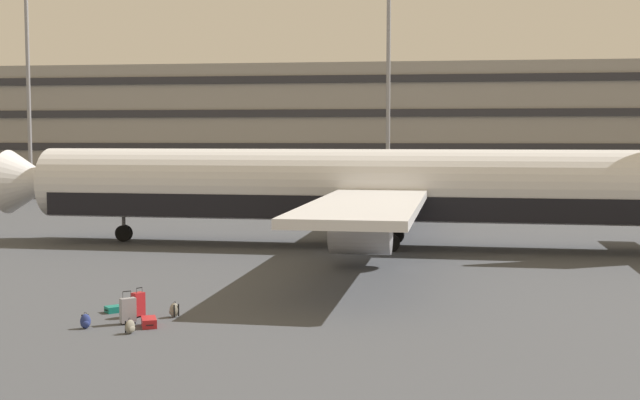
{
  "coord_description": "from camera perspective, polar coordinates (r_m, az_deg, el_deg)",
  "views": [
    {
      "loc": [
        3.2,
        -40.74,
        5.8
      ],
      "look_at": [
        -1.43,
        -5.22,
        3.0
      ],
      "focal_mm": 46.26,
      "sensor_mm": 36.0,
      "label": 1
    }
  ],
  "objects": [
    {
      "name": "suitcase_silver",
      "position": [
        28.22,
        -13.83,
        -7.31
      ],
      "size": [
        0.85,
        0.83,
        0.21
      ],
      "color": "#147266",
      "rests_on": "ground_plane"
    },
    {
      "name": "light_mast_left",
      "position": [
        72.64,
        4.76,
        9.63
      ],
      "size": [
        1.8,
        0.5,
        21.32
      ],
      "color": "gray",
      "rests_on": "ground_plane"
    },
    {
      "name": "backpack_large",
      "position": [
        27.01,
        -10.07,
        -7.52
      ],
      "size": [
        0.39,
        0.4,
        0.52
      ],
      "color": "gray",
      "rests_on": "ground_plane"
    },
    {
      "name": "airliner",
      "position": [
        42.85,
        3.8,
        0.76
      ],
      "size": [
        41.53,
        33.58,
        10.76
      ],
      "color": "silver",
      "rests_on": "ground_plane"
    },
    {
      "name": "terminal_structure",
      "position": [
        84.27,
        5.26,
        4.82
      ],
      "size": [
        140.82,
        14.5,
        12.66
      ],
      "color": "gray",
      "rests_on": "ground_plane"
    },
    {
      "name": "backpack_scuffed",
      "position": [
        25.07,
        -13.0,
        -8.56
      ],
      "size": [
        0.32,
        0.39,
        0.47
      ],
      "color": "gray",
      "rests_on": "ground_plane"
    },
    {
      "name": "backpack_orange",
      "position": [
        26.05,
        -15.92,
        -8.09
      ],
      "size": [
        0.38,
        0.36,
        0.49
      ],
      "color": "navy",
      "rests_on": "ground_plane"
    },
    {
      "name": "suitcase_upright",
      "position": [
        25.87,
        -11.75,
        -8.28
      ],
      "size": [
        0.7,
        0.88,
        0.27
      ],
      "color": "#B21E23",
      "rests_on": "ground_plane"
    },
    {
      "name": "ground_plane",
      "position": [
        41.28,
        2.91,
        -3.61
      ],
      "size": [
        600.0,
        600.0,
        0.0
      ],
      "primitive_type": "plane",
      "color": "#424449"
    },
    {
      "name": "suitcase_teal",
      "position": [
        27.23,
        -12.47,
        -7.03
      ],
      "size": [
        0.44,
        0.47,
        0.96
      ],
      "color": "#B21E23",
      "rests_on": "ground_plane"
    },
    {
      "name": "suitcase_red",
      "position": [
        26.3,
        -13.15,
        -7.43
      ],
      "size": [
        0.51,
        0.49,
        1.02
      ],
      "color": "gray",
      "rests_on": "ground_plane"
    },
    {
      "name": "light_mast_far_left",
      "position": [
        81.46,
        -19.61,
        10.55
      ],
      "size": [
        1.8,
        0.5,
        26.09
      ],
      "color": "gray",
      "rests_on": "ground_plane"
    }
  ]
}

